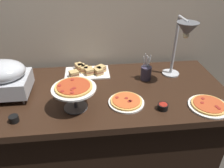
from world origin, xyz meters
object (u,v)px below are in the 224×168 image
(sauce_cup_near, at_px, (163,106))
(pizza_plate_raised_stand, at_px, (74,90))
(utensil_holder, at_px, (146,73))
(sauce_cup_far, at_px, (14,119))
(pizza_plate_front, at_px, (126,102))
(heat_lamp, at_px, (184,35))
(sandwich_platter, at_px, (87,71))
(pizza_plate_center, at_px, (209,106))
(chafing_dish, at_px, (2,78))

(sauce_cup_near, bearing_deg, pizza_plate_raised_stand, 172.18)
(sauce_cup_near, height_order, utensil_holder, utensil_holder)
(utensil_holder, bearing_deg, sauce_cup_far, -155.44)
(pizza_plate_front, bearing_deg, heat_lamp, 28.71)
(heat_lamp, distance_m, sauce_cup_near, 0.53)
(pizza_plate_raised_stand, bearing_deg, sandwich_platter, 79.82)
(heat_lamp, bearing_deg, pizza_plate_front, -151.29)
(heat_lamp, distance_m, pizza_plate_front, 0.62)
(pizza_plate_front, distance_m, sandwich_platter, 0.52)
(sandwich_platter, height_order, utensil_holder, utensil_holder)
(pizza_plate_front, height_order, sauce_cup_far, sauce_cup_far)
(pizza_plate_center, relative_size, sandwich_platter, 0.72)
(sauce_cup_near, xyz_separation_m, sauce_cup_far, (-0.93, -0.02, 0.00))
(pizza_plate_raised_stand, xyz_separation_m, utensil_holder, (0.55, 0.32, -0.08))
(sauce_cup_far, height_order, utensil_holder, utensil_holder)
(chafing_dish, height_order, pizza_plate_front, chafing_dish)
(chafing_dish, relative_size, pizza_plate_center, 1.31)
(pizza_plate_raised_stand, bearing_deg, pizza_plate_front, 2.22)
(heat_lamp, distance_m, pizza_plate_center, 0.51)
(pizza_plate_center, relative_size, utensil_holder, 1.17)
(heat_lamp, height_order, utensil_holder, heat_lamp)
(pizza_plate_front, bearing_deg, utensil_holder, 55.78)
(chafing_dish, xyz_separation_m, pizza_plate_front, (0.83, -0.18, -0.14))
(pizza_plate_front, relative_size, pizza_plate_center, 0.93)
(chafing_dish, xyz_separation_m, sandwich_platter, (0.57, 0.27, -0.13))
(sandwich_platter, bearing_deg, pizza_plate_front, -60.47)
(pizza_plate_center, bearing_deg, heat_lamp, 105.74)
(heat_lamp, xyz_separation_m, pizza_plate_raised_stand, (-0.78, -0.25, -0.24))
(sauce_cup_near, bearing_deg, chafing_dish, 165.63)
(pizza_plate_front, distance_m, pizza_plate_raised_stand, 0.36)
(pizza_plate_front, distance_m, sauce_cup_far, 0.71)
(pizza_plate_front, distance_m, sauce_cup_near, 0.24)
(pizza_plate_front, distance_m, utensil_holder, 0.37)
(sandwich_platter, height_order, sauce_cup_far, sandwich_platter)
(pizza_plate_raised_stand, relative_size, utensil_holder, 1.26)
(chafing_dish, distance_m, pizza_plate_front, 0.86)
(pizza_plate_center, distance_m, sauce_cup_far, 1.24)
(chafing_dish, height_order, heat_lamp, heat_lamp)
(sauce_cup_far, bearing_deg, pizza_plate_front, 9.00)
(pizza_plate_front, relative_size, utensil_holder, 1.09)
(pizza_plate_raised_stand, relative_size, sauce_cup_far, 4.90)
(heat_lamp, bearing_deg, pizza_plate_raised_stand, -161.98)
(chafing_dish, xyz_separation_m, sauce_cup_near, (1.05, -0.27, -0.13))
(pizza_plate_center, relative_size, pizza_plate_raised_stand, 0.93)
(pizza_plate_raised_stand, xyz_separation_m, sauce_cup_near, (0.56, -0.08, -0.12))
(heat_lamp, distance_m, sauce_cup_far, 1.25)
(pizza_plate_front, height_order, pizza_plate_center, same)
(chafing_dish, height_order, sauce_cup_far, chafing_dish)
(chafing_dish, xyz_separation_m, pizza_plate_center, (1.36, -0.28, -0.14))
(pizza_plate_center, bearing_deg, chafing_dish, 168.29)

